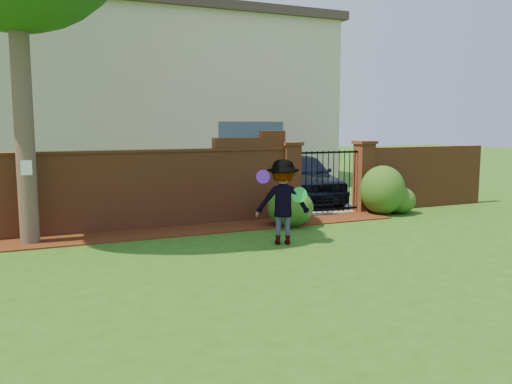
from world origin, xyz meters
name	(u,v)px	position (x,y,z in m)	size (l,w,h in m)	color
ground	(272,267)	(0.00, 0.00, -0.01)	(80.00, 80.00, 0.01)	#235114
mulch_bed	(165,232)	(-0.95, 3.34, 0.01)	(11.10, 1.08, 0.03)	#3C1A0A
brick_wall	(108,189)	(-2.01, 4.00, 0.93)	(8.70, 0.31, 2.16)	brown
brick_wall_return	(423,177)	(6.60, 4.00, 0.85)	(4.00, 0.25, 1.70)	brown
pillar_left	(290,179)	(2.40, 4.00, 0.96)	(0.50, 0.50, 1.88)	brown
pillar_right	(364,176)	(4.60, 4.00, 0.96)	(0.50, 0.50, 1.88)	brown
iron_gate	(328,181)	(3.50, 4.00, 0.85)	(1.78, 0.03, 1.60)	black
driveway	(264,195)	(3.50, 8.00, 0.01)	(3.20, 8.00, 0.01)	gray
house	(158,101)	(1.00, 12.00, 3.16)	(12.40, 6.40, 6.30)	beige
car	(301,178)	(3.89, 6.14, 0.74)	(1.74, 4.33, 1.47)	black
paper_notice	(26,168)	(-3.60, 3.21, 1.50)	(0.20, 0.01, 0.28)	white
shrub_left	(290,208)	(1.85, 2.92, 0.43)	(1.05, 1.05, 0.86)	#1C4E17
shrub_middle	(383,190)	(4.78, 3.41, 0.63)	(1.15, 1.15, 1.26)	#1C4E17
shrub_right	(401,200)	(5.30, 3.34, 0.34)	(0.78, 0.78, 0.69)	#1C4E17
man	(283,202)	(0.90, 1.41, 0.82)	(1.06, 0.61, 1.64)	gray
frisbee_purple	(263,177)	(0.54, 1.52, 1.32)	(0.27, 0.27, 0.02)	#6320C8
frisbee_green	(299,195)	(1.15, 1.19, 0.98)	(0.30, 0.30, 0.03)	green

